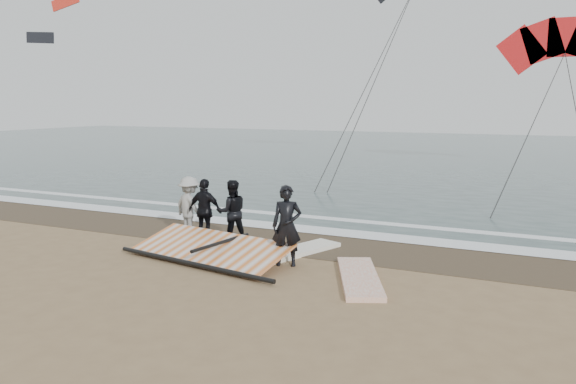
{
  "coord_description": "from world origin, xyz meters",
  "views": [
    {
      "loc": [
        4.15,
        -8.96,
        3.71
      ],
      "look_at": [
        -1.32,
        3.0,
        1.6
      ],
      "focal_mm": 35.0,
      "sensor_mm": 36.0,
      "label": 1
    }
  ],
  "objects_px": {
    "sail_rig": "(211,250)",
    "board_white": "(359,278)",
    "man_main": "(287,226)",
    "board_cream": "(295,252)"
  },
  "relations": [
    {
      "from": "board_cream",
      "to": "board_white",
      "type": "bearing_deg",
      "value": -10.64
    },
    {
      "from": "man_main",
      "to": "board_white",
      "type": "bearing_deg",
      "value": -29.78
    },
    {
      "from": "man_main",
      "to": "board_white",
      "type": "height_order",
      "value": "man_main"
    },
    {
      "from": "man_main",
      "to": "board_white",
      "type": "distance_m",
      "value": 2.08
    },
    {
      "from": "sail_rig",
      "to": "board_white",
      "type": "bearing_deg",
      "value": -2.39
    },
    {
      "from": "man_main",
      "to": "board_cream",
      "type": "height_order",
      "value": "man_main"
    },
    {
      "from": "board_white",
      "to": "sail_rig",
      "type": "relative_size",
      "value": 0.6
    },
    {
      "from": "board_white",
      "to": "board_cream",
      "type": "xyz_separation_m",
      "value": [
        -2.08,
        1.32,
        0.0
      ]
    },
    {
      "from": "board_cream",
      "to": "man_main",
      "type": "bearing_deg",
      "value": -55.06
    },
    {
      "from": "board_white",
      "to": "sail_rig",
      "type": "xyz_separation_m",
      "value": [
        -3.76,
        0.16,
        0.14
      ]
    }
  ]
}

